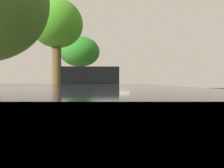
{
  "coord_description": "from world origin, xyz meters",
  "views": [
    {
      "loc": [
        0.42,
        17.48,
        1.53
      ],
      "look_at": [
        0.34,
        -7.97,
        1.34
      ],
      "focal_mm": 30.42,
      "sensor_mm": 36.0,
      "label": 1
    }
  ],
  "objects_px": {
    "parked_suv_green_second": "(105,87)",
    "parked_sedan_red_mid": "(100,93)",
    "parked_suv_black_far": "(94,96)",
    "fire_hydrant": "(96,89)",
    "street_tree_mid_block": "(57,26)",
    "bicycle_at_curb": "(102,91)",
    "parked_sedan_silver_nearest": "(107,87)",
    "cyclist_with_backpack": "(100,86)",
    "street_tree_near_cyclist": "(80,52)"
  },
  "relations": [
    {
      "from": "parked_suv_green_second",
      "to": "cyclist_with_backpack",
      "type": "height_order",
      "value": "parked_suv_green_second"
    },
    {
      "from": "parked_sedan_red_mid",
      "to": "street_tree_near_cyclist",
      "type": "bearing_deg",
      "value": -38.1
    },
    {
      "from": "street_tree_mid_block",
      "to": "parked_suv_green_second",
      "type": "bearing_deg",
      "value": -99.52
    },
    {
      "from": "parked_suv_black_far",
      "to": "street_tree_mid_block",
      "type": "relative_size",
      "value": 0.88
    },
    {
      "from": "parked_suv_black_far",
      "to": "fire_hydrant",
      "type": "distance_m",
      "value": 21.04
    },
    {
      "from": "cyclist_with_backpack",
      "to": "parked_sedan_red_mid",
      "type": "bearing_deg",
      "value": 93.57
    },
    {
      "from": "parked_suv_green_second",
      "to": "street_tree_mid_block",
      "type": "relative_size",
      "value": 0.89
    },
    {
      "from": "fire_hydrant",
      "to": "parked_sedan_red_mid",
      "type": "bearing_deg",
      "value": 95.79
    },
    {
      "from": "street_tree_mid_block",
      "to": "parked_sedan_silver_nearest",
      "type": "bearing_deg",
      "value": -94.97
    },
    {
      "from": "parked_sedan_silver_nearest",
      "to": "cyclist_with_backpack",
      "type": "relative_size",
      "value": 2.56
    },
    {
      "from": "parked_suv_green_second",
      "to": "street_tree_near_cyclist",
      "type": "relative_size",
      "value": 0.91
    },
    {
      "from": "parked_suv_green_second",
      "to": "bicycle_at_curb",
      "type": "relative_size",
      "value": 2.76
    },
    {
      "from": "cyclist_with_backpack",
      "to": "street_tree_mid_block",
      "type": "relative_size",
      "value": 0.33
    },
    {
      "from": "parked_sedan_red_mid",
      "to": "parked_suv_black_far",
      "type": "xyz_separation_m",
      "value": [
        -0.19,
        7.52,
        0.27
      ]
    },
    {
      "from": "parked_suv_black_far",
      "to": "parked_suv_green_second",
      "type": "bearing_deg",
      "value": -89.86
    },
    {
      "from": "parked_sedan_red_mid",
      "to": "street_tree_mid_block",
      "type": "distance_m",
      "value": 6.59
    },
    {
      "from": "fire_hydrant",
      "to": "parked_suv_green_second",
      "type": "bearing_deg",
      "value": 102.43
    },
    {
      "from": "parked_suv_green_second",
      "to": "parked_suv_black_far",
      "type": "height_order",
      "value": "same"
    },
    {
      "from": "street_tree_mid_block",
      "to": "fire_hydrant",
      "type": "distance_m",
      "value": 19.09
    },
    {
      "from": "parked_suv_green_second",
      "to": "street_tree_near_cyclist",
      "type": "distance_m",
      "value": 6.27
    },
    {
      "from": "parked_suv_black_far",
      "to": "fire_hydrant",
      "type": "xyz_separation_m",
      "value": [
        1.56,
        -20.98,
        -0.43
      ]
    },
    {
      "from": "cyclist_with_backpack",
      "to": "parked_suv_green_second",
      "type": "bearing_deg",
      "value": 100.55
    },
    {
      "from": "parked_suv_black_far",
      "to": "street_tree_mid_block",
      "type": "distance_m",
      "value": 4.44
    },
    {
      "from": "parked_sedan_silver_nearest",
      "to": "cyclist_with_backpack",
      "type": "bearing_deg",
      "value": 82.23
    },
    {
      "from": "parked_suv_black_far",
      "to": "bicycle_at_curb",
      "type": "relative_size",
      "value": 2.75
    },
    {
      "from": "fire_hydrant",
      "to": "parked_sedan_silver_nearest",
      "type": "bearing_deg",
      "value": -111.66
    },
    {
      "from": "parked_suv_green_second",
      "to": "parked_sedan_red_mid",
      "type": "distance_m",
      "value": 6.55
    },
    {
      "from": "street_tree_mid_block",
      "to": "parked_suv_black_far",
      "type": "bearing_deg",
      "value": 131.74
    },
    {
      "from": "parked_sedan_silver_nearest",
      "to": "parked_suv_green_second",
      "type": "relative_size",
      "value": 0.95
    },
    {
      "from": "bicycle_at_curb",
      "to": "street_tree_mid_block",
      "type": "distance_m",
      "value": 16.47
    },
    {
      "from": "parked_sedan_silver_nearest",
      "to": "parked_suv_green_second",
      "type": "bearing_deg",
      "value": 90.12
    },
    {
      "from": "street_tree_near_cyclist",
      "to": "street_tree_mid_block",
      "type": "xyz_separation_m",
      "value": [
        -0.0,
        6.69,
        0.21
      ]
    },
    {
      "from": "parked_sedan_red_mid",
      "to": "parked_suv_green_second",
      "type": "bearing_deg",
      "value": -91.41
    },
    {
      "from": "parked_sedan_red_mid",
      "to": "fire_hydrant",
      "type": "relative_size",
      "value": 5.28
    },
    {
      "from": "cyclist_with_backpack",
      "to": "street_tree_mid_block",
      "type": "xyz_separation_m",
      "value": [
        1.12,
        16.4,
        3.2
      ]
    },
    {
      "from": "parked_suv_green_second",
      "to": "parked_sedan_red_mid",
      "type": "height_order",
      "value": "parked_suv_green_second"
    },
    {
      "from": "cyclist_with_backpack",
      "to": "fire_hydrant",
      "type": "height_order",
      "value": "cyclist_with_backpack"
    },
    {
      "from": "parked_sedan_silver_nearest",
      "to": "fire_hydrant",
      "type": "bearing_deg",
      "value": 68.34
    },
    {
      "from": "cyclist_with_backpack",
      "to": "parked_suv_black_far",
      "type": "bearing_deg",
      "value": 92.73
    },
    {
      "from": "parked_sedan_silver_nearest",
      "to": "parked_suv_black_far",
      "type": "relative_size",
      "value": 0.95
    },
    {
      "from": "parked_sedan_silver_nearest",
      "to": "street_tree_mid_block",
      "type": "height_order",
      "value": "street_tree_mid_block"
    },
    {
      "from": "bicycle_at_curb",
      "to": "fire_hydrant",
      "type": "height_order",
      "value": "fire_hydrant"
    },
    {
      "from": "parked_suv_green_second",
      "to": "parked_sedan_red_mid",
      "type": "xyz_separation_m",
      "value": [
        0.16,
        6.54,
        -0.27
      ]
    },
    {
      "from": "parked_sedan_red_mid",
      "to": "parked_suv_black_far",
      "type": "height_order",
      "value": "parked_suv_black_far"
    },
    {
      "from": "parked_suv_green_second",
      "to": "street_tree_near_cyclist",
      "type": "bearing_deg",
      "value": 68.85
    },
    {
      "from": "street_tree_near_cyclist",
      "to": "cyclist_with_backpack",
      "type": "bearing_deg",
      "value": -96.6
    },
    {
      "from": "bicycle_at_curb",
      "to": "parked_suv_green_second",
      "type": "bearing_deg",
      "value": 98.67
    },
    {
      "from": "bicycle_at_curb",
      "to": "street_tree_mid_block",
      "type": "xyz_separation_m",
      "value": [
        1.35,
        15.95,
        3.9
      ]
    },
    {
      "from": "parked_suv_green_second",
      "to": "parked_suv_black_far",
      "type": "xyz_separation_m",
      "value": [
        -0.03,
        14.06,
        0.0
      ]
    },
    {
      "from": "parked_suv_black_far",
      "to": "street_tree_mid_block",
      "type": "xyz_separation_m",
      "value": [
        2.01,
        -2.26,
        3.26
      ]
    }
  ]
}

